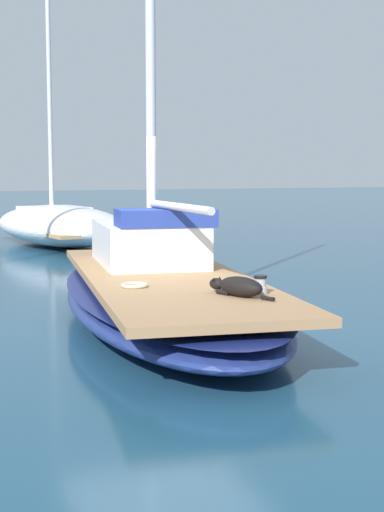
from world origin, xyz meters
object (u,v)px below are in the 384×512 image
object	(u,v)px
sailboat_main	(165,298)
deck_winch	(260,285)
dog_black	(238,287)
moored_boat_far_astern	(61,224)
coiled_rope	(135,285)

from	to	relation	value
sailboat_main	deck_winch	xyz separation A→B (m)	(0.46, -1.90, 0.42)
dog_black	deck_winch	world-z (taller)	dog_black
sailboat_main	dog_black	world-z (taller)	dog_black
deck_winch	moored_boat_far_astern	size ratio (longest dim) A/B	0.03
dog_black	coiled_rope	world-z (taller)	dog_black
deck_winch	moored_boat_far_astern	distance (m)	12.71
coiled_rope	dog_black	bearing A→B (deg)	-50.13
deck_winch	coiled_rope	distance (m)	1.53
sailboat_main	coiled_rope	bearing A→B (deg)	-127.34
sailboat_main	coiled_rope	size ratio (longest dim) A/B	23.18
dog_black	deck_winch	xyz separation A→B (m)	(0.29, 0.04, -0.01)
coiled_rope	moored_boat_far_astern	distance (m)	11.81
deck_winch	sailboat_main	bearing A→B (deg)	103.73
deck_winch	dog_black	bearing A→B (deg)	-171.31
dog_black	deck_winch	distance (m)	0.29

